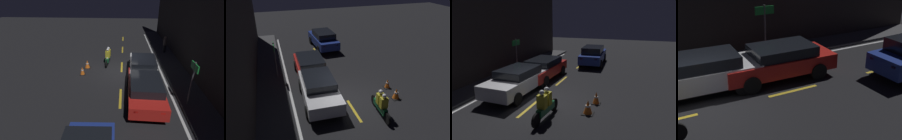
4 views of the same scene
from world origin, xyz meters
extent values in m
plane|color=black|center=(0.00, 0.00, 0.00)|extent=(56.00, 56.00, 0.00)
cube|color=#424244|center=(0.00, 4.05, 0.06)|extent=(28.00, 1.66, 0.12)
cube|color=gold|center=(-1.00, 0.00, 0.00)|extent=(2.00, 0.14, 0.01)
cube|color=gold|center=(3.50, 0.00, 0.00)|extent=(2.00, 0.14, 0.01)
cube|color=gold|center=(8.00, 0.00, 0.00)|extent=(2.00, 0.14, 0.01)
cube|color=silver|center=(0.00, 2.97, 0.00)|extent=(25.20, 0.14, 0.01)
cube|color=silver|center=(0.50, 1.50, 0.66)|extent=(4.31, 1.96, 0.67)
cube|color=black|center=(0.71, 1.49, 1.21)|extent=(2.39, 1.71, 0.43)
cube|color=red|center=(2.57, 0.83, 0.82)|extent=(0.07, 0.20, 0.10)
cube|color=red|center=(2.61, 2.00, 0.82)|extent=(0.07, 0.20, 0.10)
cylinder|color=black|center=(-0.85, 0.67, 0.32)|extent=(0.65, 0.20, 0.64)
cylinder|color=black|center=(-0.78, 2.43, 0.32)|extent=(0.65, 0.20, 0.64)
cylinder|color=black|center=(1.78, 0.56, 0.32)|extent=(0.65, 0.20, 0.64)
cylinder|color=black|center=(1.85, 2.33, 0.32)|extent=(0.65, 0.20, 0.64)
cube|color=red|center=(3.50, 1.35, 0.64)|extent=(4.55, 1.91, 0.61)
cube|color=black|center=(3.73, 1.34, 1.15)|extent=(2.51, 1.69, 0.41)
cube|color=red|center=(5.71, 0.71, 0.79)|extent=(0.06, 0.20, 0.10)
cube|color=red|center=(5.74, 1.89, 0.79)|extent=(0.06, 0.20, 0.10)
cylinder|color=black|center=(2.08, 0.49, 0.34)|extent=(0.67, 0.19, 0.67)
cylinder|color=black|center=(2.12, 2.26, 0.34)|extent=(0.67, 0.19, 0.67)
cylinder|color=black|center=(4.88, 0.43, 0.34)|extent=(0.67, 0.19, 0.67)
cylinder|color=black|center=(4.92, 2.21, 0.34)|extent=(0.67, 0.19, 0.67)
cube|color=navy|center=(9.00, -0.91, 0.69)|extent=(4.53, 1.91, 0.69)
cube|color=black|center=(8.78, -0.92, 1.30)|extent=(2.52, 1.65, 0.52)
cube|color=red|center=(6.78, -0.46, 0.86)|extent=(0.07, 0.20, 0.10)
cube|color=red|center=(6.83, -1.56, 0.86)|extent=(0.07, 0.20, 0.10)
cylinder|color=black|center=(10.34, -0.01, 0.35)|extent=(0.70, 0.21, 0.69)
cylinder|color=black|center=(10.42, -1.67, 0.35)|extent=(0.70, 0.21, 0.69)
cylinder|color=black|center=(7.58, -0.14, 0.35)|extent=(0.70, 0.21, 0.69)
cylinder|color=black|center=(7.66, -1.80, 0.35)|extent=(0.70, 0.21, 0.69)
cylinder|color=black|center=(-0.83, -1.22, 0.29)|extent=(0.59, 0.12, 0.59)
cylinder|color=black|center=(-2.44, -1.12, 0.29)|extent=(0.59, 0.14, 0.59)
cube|color=#14592D|center=(-1.63, -1.17, 0.44)|extent=(1.25, 0.32, 0.30)
sphere|color=#F2EABF|center=(-1.11, -1.20, 0.67)|extent=(0.14, 0.14, 0.14)
cube|color=gold|center=(-1.53, -1.18, 0.87)|extent=(0.30, 0.38, 0.55)
sphere|color=silver|center=(-1.53, -1.18, 1.25)|extent=(0.22, 0.22, 0.22)
cube|color=gold|center=(-1.93, -1.15, 0.87)|extent=(0.30, 0.38, 0.55)
sphere|color=silver|center=(-1.93, -1.15, 1.25)|extent=(0.22, 0.22, 0.22)
cube|color=black|center=(-0.63, -2.72, 0.01)|extent=(0.51, 0.51, 0.03)
cone|color=orange|center=(-0.63, -2.72, 0.34)|extent=(0.39, 0.39, 0.61)
cylinder|color=white|center=(-0.63, -2.72, 0.37)|extent=(0.21, 0.21, 0.07)
cube|color=black|center=(0.59, -2.85, 0.01)|extent=(0.41, 0.41, 0.03)
cone|color=orange|center=(0.59, -2.85, 0.32)|extent=(0.32, 0.32, 0.58)
cylinder|color=white|center=(0.59, -2.85, 0.35)|extent=(0.18, 0.18, 0.07)
cylinder|color=#4C4C51|center=(3.99, 3.56, 1.32)|extent=(0.08, 0.08, 2.40)
cube|color=#198C33|center=(3.99, 3.56, 2.27)|extent=(0.90, 0.05, 0.36)
camera|label=1|loc=(11.95, 0.09, 5.63)|focal=28.00mm
camera|label=2|loc=(-9.67, 3.69, 6.94)|focal=35.00mm
camera|label=3|loc=(-9.26, -4.64, 4.29)|focal=35.00mm
camera|label=4|loc=(-1.47, -9.02, 5.21)|focal=50.00mm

